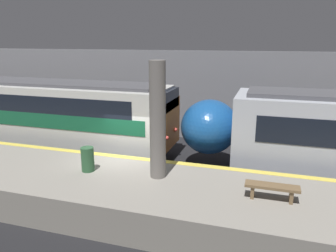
{
  "coord_description": "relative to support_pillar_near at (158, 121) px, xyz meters",
  "views": [
    {
      "loc": [
        5.21,
        -11.05,
        5.53
      ],
      "look_at": [
        1.49,
        0.96,
        2.18
      ],
      "focal_mm": 35.0,
      "sensor_mm": 36.0,
      "label": 1
    }
  ],
  "objects": [
    {
      "name": "station_rear_barrier",
      "position": [
        -1.91,
        8.16,
        -0.54
      ],
      "size": [
        50.0,
        0.15,
        4.93
      ],
      "color": "gray",
      "rests_on": "ground"
    },
    {
      "name": "platform_bench",
      "position": [
        3.6,
        -0.6,
        -1.57
      ],
      "size": [
        1.5,
        0.4,
        0.45
      ],
      "color": "brown",
      "rests_on": "platform"
    },
    {
      "name": "ground_plane",
      "position": [
        -1.91,
        1.5,
        -3.01
      ],
      "size": [
        120.0,
        120.0,
        0.0
      ],
      "primitive_type": "plane",
      "color": "black"
    },
    {
      "name": "platform",
      "position": [
        -1.91,
        -0.46,
        -2.46
      ],
      "size": [
        40.0,
        3.92,
        1.11
      ],
      "color": "gray",
      "rests_on": "ground"
    },
    {
      "name": "support_pillar_near",
      "position": [
        0.0,
        0.0,
        0.0
      ],
      "size": [
        0.52,
        0.52,
        3.81
      ],
      "color": "slate",
      "rests_on": "platform"
    },
    {
      "name": "trash_bin",
      "position": [
        -2.47,
        -0.27,
        -1.48
      ],
      "size": [
        0.44,
        0.44,
        0.85
      ],
      "color": "#2D5B38",
      "rests_on": "platform"
    }
  ]
}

